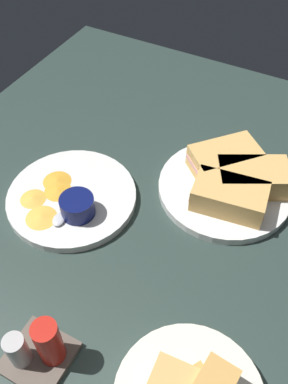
{
  "coord_description": "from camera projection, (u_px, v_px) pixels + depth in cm",
  "views": [
    {
      "loc": [
        -16.78,
        43.6,
        61.59
      ],
      "look_at": [
        7.5,
        -2.27,
        3.0
      ],
      "focal_mm": 39.71,
      "sensor_mm": 36.0,
      "label": 1
    }
  ],
  "objects": [
    {
      "name": "ground_plane",
      "position": [
        174.0,
        231.0,
        0.78
      ],
      "size": [
        110.0,
        110.0,
        3.0
      ],
      "primitive_type": "cube",
      "color": "#283833"
    },
    {
      "name": "plate_sandwich_main",
      "position": [
        224.0,
        188.0,
        0.82
      ],
      "size": [
        25.52,
        25.52,
        1.6
      ],
      "primitive_type": "cylinder",
      "color": "silver",
      "rests_on": "ground_plane"
    },
    {
      "name": "sandwich_half_near",
      "position": [
        229.0,
        196.0,
        0.76
      ],
      "size": [
        14.08,
        9.27,
        4.8
      ],
      "color": "tan",
      "rests_on": "plate_sandwich_main"
    },
    {
      "name": "sandwich_half_far",
      "position": [
        253.0,
        178.0,
        0.79
      ],
      "size": [
        15.04,
        12.78,
        4.8
      ],
      "color": "tan",
      "rests_on": "plate_sandwich_main"
    },
    {
      "name": "sandwich_half_extra",
      "position": [
        225.0,
        159.0,
        0.83
      ],
      "size": [
        14.36,
        14.74,
        4.8
      ],
      "color": "tan",
      "rests_on": "plate_sandwich_main"
    },
    {
      "name": "ramekin_dark_sauce",
      "position": [
        229.0,
        157.0,
        0.83
      ],
      "size": [
        7.07,
        7.07,
        3.86
      ],
      "color": "navy",
      "rests_on": "plate_sandwich_main"
    },
    {
      "name": "spoon_by_dark_ramekin",
      "position": [
        223.0,
        183.0,
        0.81
      ],
      "size": [
        3.48,
        9.95,
        0.8
      ],
      "color": "silver",
      "rests_on": "plate_sandwich_main"
    },
    {
      "name": "plate_chips_companion",
      "position": [
        72.0,
        197.0,
        0.8
      ],
      "size": [
        24.38,
        24.38,
        1.6
      ],
      "primitive_type": "cylinder",
      "color": "silver",
      "rests_on": "ground_plane"
    },
    {
      "name": "ramekin_light_gravy",
      "position": [
        77.0,
        206.0,
        0.75
      ],
      "size": [
        6.19,
        6.19,
        3.73
      ],
      "color": "#0C144C",
      "rests_on": "plate_chips_companion"
    },
    {
      "name": "spoon_by_gravy_ramekin",
      "position": [
        62.0,
        214.0,
        0.76
      ],
      "size": [
        3.97,
        9.91,
        0.8
      ],
      "color": "silver",
      "rests_on": "plate_chips_companion"
    },
    {
      "name": "plantain_chip_scatter",
      "position": [
        48.0,
        196.0,
        0.79
      ],
      "size": [
        11.28,
        15.63,
        0.6
      ],
      "color": "gold",
      "rests_on": "plate_chips_companion"
    },
    {
      "name": "condiment_caddy",
      "position": [
        39.0,
        349.0,
        0.59
      ],
      "size": [
        9.0,
        9.0,
        9.5
      ],
      "color": "brown",
      "rests_on": "ground_plane"
    }
  ]
}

